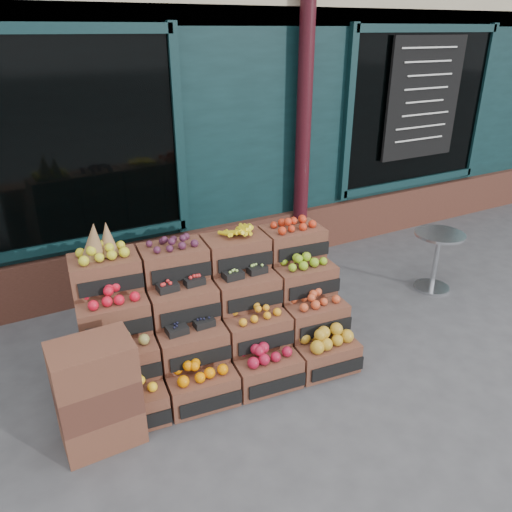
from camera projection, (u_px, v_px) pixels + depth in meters
ground at (313, 365)px, 4.52m from camera, size 60.00×60.00×0.00m
shop_facade at (127, 56)px, 7.59m from camera, size 12.00×6.24×4.80m
crate_display at (215, 320)px, 4.39m from camera, size 2.36×1.34×1.41m
spare_crates at (97, 394)px, 3.53m from camera, size 0.56×0.39×0.84m
bistro_table at (437, 255)px, 5.67m from camera, size 0.55×0.55×0.70m
shopkeeper at (18, 200)px, 5.40m from camera, size 0.82×0.57×2.16m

